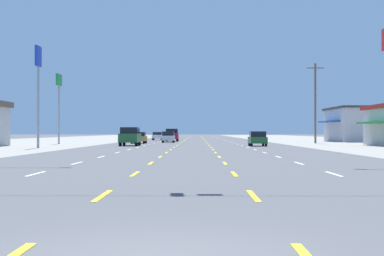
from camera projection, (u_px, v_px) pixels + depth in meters
ground_plane at (193, 144)px, 73.46m from camera, size 572.00×572.00×0.00m
lane_markings at (195, 140)px, 111.96m from camera, size 10.64×227.60×0.01m
signal_span_wire at (182, 12)px, 18.69m from camera, size 27.39×0.53×8.81m
hatchback_far_right_nearest at (258, 139)px, 65.28m from camera, size 1.72×3.90×1.54m
suv_far_left_near at (130, 136)px, 66.78m from camera, size 1.98×4.90×1.98m
sedan_far_left_mid at (139, 138)px, 80.36m from camera, size 1.80×4.50×1.46m
hatchback_inner_left_midfar at (168, 137)px, 87.15m from camera, size 1.72×3.90×1.54m
suv_inner_left_far at (172, 135)px, 98.50m from camera, size 1.98×4.90×1.98m
sedan_far_left_farther at (158, 136)px, 113.36m from camera, size 1.80×4.50×1.46m
storefront_right_row_2 at (377, 124)px, 95.64m from camera, size 15.01×14.68×5.26m
pole_sign_left_row_1 at (38, 73)px, 57.47m from camera, size 0.24×1.63×9.40m
pole_sign_left_row_2 at (59, 90)px, 77.20m from camera, size 0.24×2.48×8.64m
utility_pole_right_row_1 at (315, 102)px, 80.78m from camera, size 2.20×0.26×10.37m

